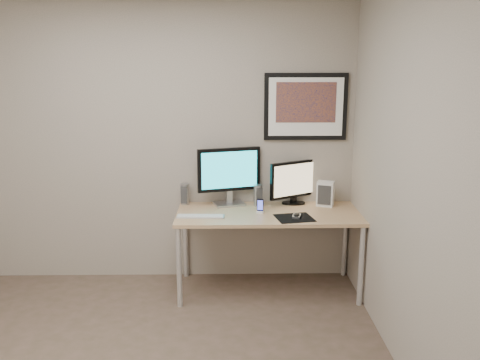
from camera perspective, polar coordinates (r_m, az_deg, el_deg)
The scene contains 12 objects.
room at distance 3.45m, azimuth -12.43°, elevation 6.65°, with size 3.60×3.60×3.60m.
desk at distance 4.48m, azimuth 3.18°, elevation -4.45°, with size 1.60×0.70×0.73m.
framed_art at distance 4.66m, azimuth 7.38°, elevation 8.17°, with size 0.75×0.04×0.60m.
monitor_large at distance 4.61m, azimuth -1.24°, elevation 0.71°, with size 0.57×0.26×0.53m.
monitor_tv at distance 4.68m, azimuth 6.09°, elevation -0.15°, with size 0.46×0.28×0.40m.
speaker_left at distance 4.71m, azimuth -6.20°, elevation -1.57°, with size 0.08×0.08×0.19m, color #A9A9AE.
speaker_right at distance 4.62m, azimuth 2.04°, elevation -1.75°, with size 0.08×0.08×0.20m, color #A9A9AE.
phone_dock at distance 4.43m, azimuth 2.29°, elevation -2.90°, with size 0.06×0.06×0.12m, color black.
keyboard at distance 4.33m, azimuth -4.47°, elevation -4.07°, with size 0.41×0.11×0.01m, color #B7B7BC.
mousepad at distance 4.31m, azimuth 6.12°, elevation -4.25°, with size 0.30×0.27×0.00m, color black.
mouse at distance 4.32m, azimuth 6.37°, elevation -3.95°, with size 0.06×0.10×0.03m, color black.
fan_unit at distance 4.69m, azimuth 9.56°, elevation -1.52°, with size 0.15×0.11×0.23m, color white.
Camera 1 is at (0.68, -2.91, 2.01)m, focal length 38.00 mm.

